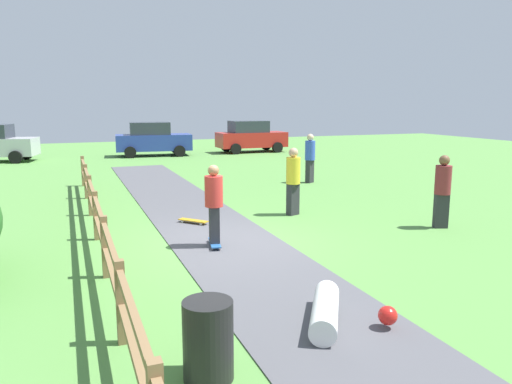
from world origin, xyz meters
name	(u,v)px	position (x,y,z in m)	size (l,w,h in m)	color
ground_plane	(226,243)	(0.00, 0.00, 0.00)	(60.00, 60.00, 0.00)	#568E42
asphalt_path	(226,242)	(0.00, 0.00, 0.01)	(2.40, 28.00, 0.02)	#515156
wooden_fence	(100,224)	(-2.60, 0.00, 0.67)	(0.12, 18.12, 1.10)	olive
trash_bin	(208,340)	(-1.80, -5.03, 0.45)	(0.56, 0.56, 0.90)	black
skater_riding	(214,201)	(-0.31, -0.19, 0.98)	(0.44, 0.82, 1.73)	#265999
skater_fallen	(330,311)	(0.11, -4.35, 0.20)	(1.37, 1.41, 0.36)	white
skateboard_loose	(193,221)	(-0.25, 1.92, 0.09)	(0.68, 0.74, 0.08)	#BF8C19
bystander_yellow	(293,178)	(2.53, 1.97, 1.01)	(0.49, 0.49, 1.83)	#2D2D33
bystander_maroon	(443,188)	(5.29, -0.61, 0.98)	(0.48, 0.48, 1.78)	#2D2D33
bystander_blue	(310,156)	(5.47, 6.69, 1.03)	(0.52, 0.52, 1.85)	#2D2D33
parked_car_red	(251,137)	(7.50, 18.51, 0.96)	(4.22, 2.04, 1.92)	red
parked_car_blue	(153,139)	(1.52, 18.52, 0.96)	(4.34, 2.31, 1.92)	#283D99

